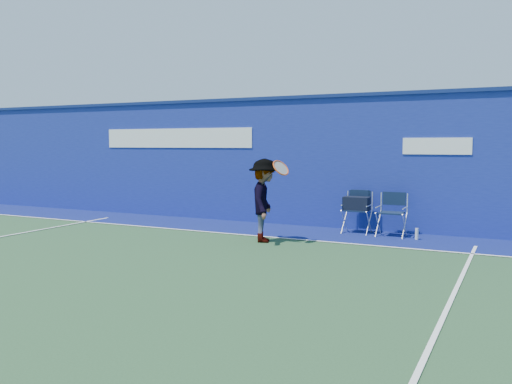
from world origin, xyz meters
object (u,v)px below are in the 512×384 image
at_px(directors_chair_left, 357,215).
at_px(tennis_player, 265,200).
at_px(water_bottle, 417,234).
at_px(directors_chair_right, 391,223).

bearing_deg(directors_chair_left, tennis_player, -126.42).
distance_m(water_bottle, tennis_player, 3.18).
bearing_deg(directors_chair_left, directors_chair_right, -8.46).
xyz_separation_m(water_bottle, tennis_player, (-2.69, -1.54, 0.71)).
xyz_separation_m(directors_chair_left, directors_chair_right, (0.78, -0.12, -0.11)).
relative_size(directors_chair_left, water_bottle, 3.89).
bearing_deg(directors_chair_left, water_bottle, -12.65).
xyz_separation_m(directors_chair_right, tennis_player, (-2.14, -1.73, 0.54)).
height_order(directors_chair_right, water_bottle, directors_chair_right).
bearing_deg(directors_chair_right, directors_chair_left, 171.54).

